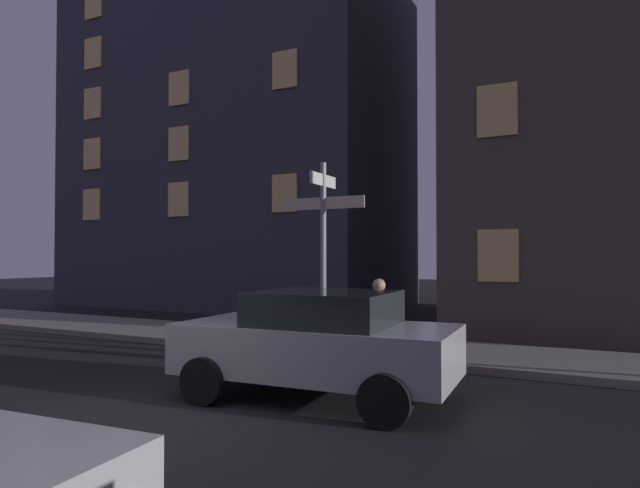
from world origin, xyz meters
The scene contains 6 objects.
ground_plane centered at (0.00, 0.00, 0.00)m, with size 80.00×80.00×0.00m, color black.
sidewalk_kerb centered at (0.00, 6.01, 0.07)m, with size 40.00×2.66×0.14m, color gray.
signpost centered at (0.13, 5.07, 2.34)m, with size 1.78×1.10×3.72m.
car_near_right centered at (1.51, 2.12, 0.80)m, with size 4.01×2.12×1.50m.
cyclist centered at (1.76, 4.02, 0.75)m, with size 1.82×0.36×1.61m.
building_left_block centered at (-8.09, 13.87, 7.41)m, with size 12.96×7.37×14.82m.
Camera 1 is at (4.99, -4.72, 2.01)m, focal length 30.78 mm.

